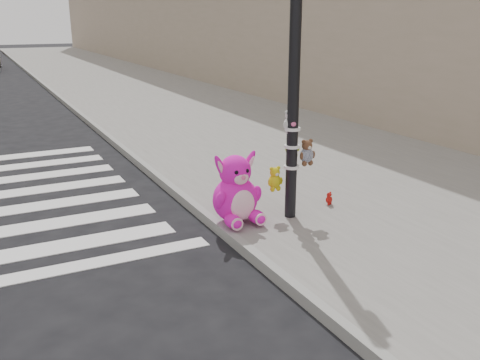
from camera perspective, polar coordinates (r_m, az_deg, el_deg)
ground at (r=5.48m, az=-8.52°, el=-15.65°), size 120.00×120.00×0.00m
sidewalk_near at (r=16.01m, az=-2.91°, el=6.71°), size 7.00×80.00×0.14m
curb_edge at (r=14.98m, az=-15.12°, el=5.42°), size 0.12×80.00×0.15m
signal_pole at (r=7.46m, az=5.74°, el=8.40°), size 0.68×0.49×4.00m
pink_bunny at (r=7.50m, az=-0.41°, el=-1.45°), size 0.73×0.76×1.03m
red_teddy at (r=8.39m, az=9.48°, el=-1.95°), size 0.17×0.15×0.21m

